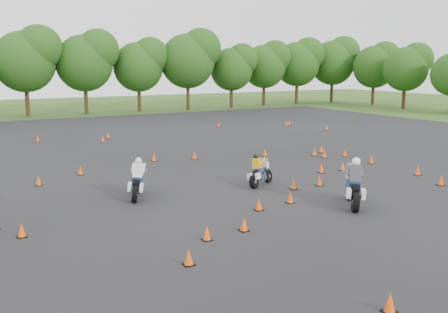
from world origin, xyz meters
TOP-DOWN VIEW (x-y plane):
  - ground at (0.00, 0.00)m, footprint 140.00×140.00m
  - asphalt_pad at (0.00, 6.00)m, footprint 62.00×62.00m
  - treeline at (3.21, 35.01)m, footprint 86.86×32.57m
  - traffic_cones at (-0.44, 6.18)m, footprint 36.76×33.47m
  - rider_grey at (2.32, -2.19)m, footprint 2.17×2.52m
  - rider_yellow at (1.09, 2.35)m, footprint 2.02×1.48m
  - rider_white at (-4.71, 3.20)m, footprint 1.56×2.34m

SIDE VIEW (x-z plane):
  - ground at x=0.00m, z-range 0.00..0.00m
  - asphalt_pad at x=0.00m, z-range 0.01..0.01m
  - traffic_cones at x=-0.44m, z-range 0.01..0.46m
  - rider_yellow at x=1.09m, z-range 0.00..1.52m
  - rider_white at x=-4.71m, z-range 0.00..1.74m
  - rider_grey at x=2.32m, z-range 0.00..1.98m
  - treeline at x=3.21m, z-range -0.60..9.70m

